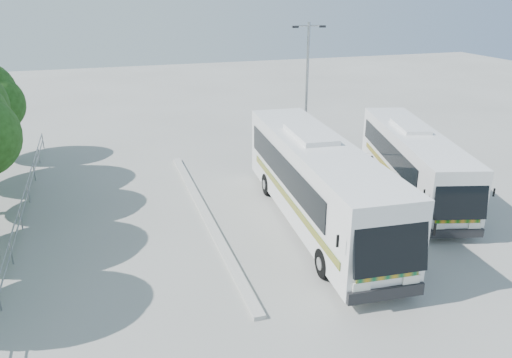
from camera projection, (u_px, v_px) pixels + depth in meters
name	position (u px, v px, depth m)	size (l,w,h in m)	color
ground	(268.00, 227.00, 21.37)	(100.00, 100.00, 0.00)	#A0A09B
kerb_divider	(205.00, 214.00, 22.48)	(0.40, 16.00, 0.15)	#B2B2AD
railing	(23.00, 204.00, 21.84)	(0.06, 22.00, 1.00)	gray
coach_main	(317.00, 181.00, 21.05)	(3.57, 13.20, 3.62)	silver
coach_adjacent	(413.00, 161.00, 24.44)	(5.06, 11.28, 3.08)	silver
lamppost	(307.00, 86.00, 28.73)	(1.92, 0.37, 7.85)	#9A9EA2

